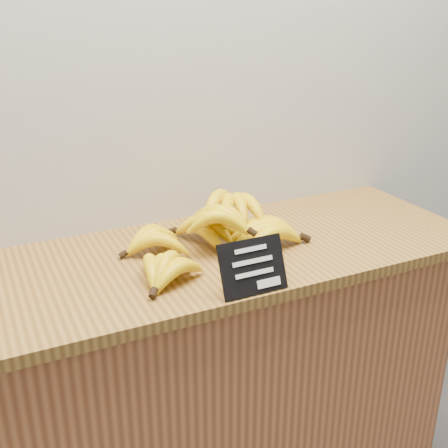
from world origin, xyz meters
TOP-DOWN VIEW (x-y plane):
  - counter at (-0.00, 2.75)m, footprint 1.27×0.50m
  - counter_top at (-0.00, 2.75)m, footprint 1.42×0.54m
  - chalkboard_sign at (-0.02, 2.51)m, footprint 0.16×0.05m
  - banana_pile at (0.00, 2.75)m, footprint 0.53×0.36m

SIDE VIEW (x-z plane):
  - counter at x=0.00m, z-range 0.00..0.90m
  - counter_top at x=0.00m, z-range 0.90..0.93m
  - banana_pile at x=0.00m, z-range 0.92..1.04m
  - chalkboard_sign at x=-0.02m, z-range 0.93..1.05m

